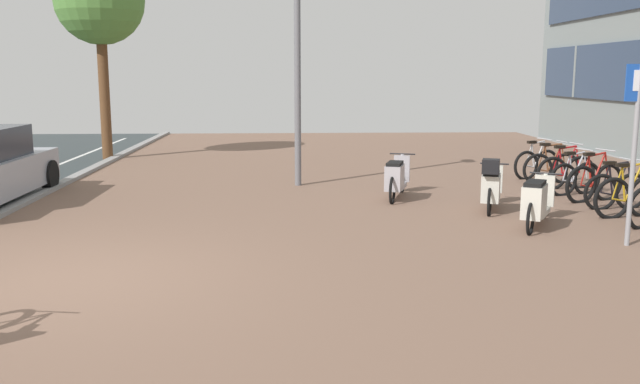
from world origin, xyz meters
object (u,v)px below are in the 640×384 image
object	(u,v)px
bicycle_rack_08	(536,164)
bicycle_rack_03	(616,191)
parking_sign	(635,135)
bicycle_rack_02	(629,197)
bicycle_rack_06	(566,172)
scooter_mid	(396,178)
lamp_post	(297,47)
scooter_near	(491,186)
street_tree	(99,2)
bicycle_rack_04	(595,183)
bicycle_rack_07	(551,168)
bicycle_rack_05	(575,178)
scooter_far	(536,202)

from	to	relation	value
bicycle_rack_08	bicycle_rack_03	bearing A→B (deg)	-88.08
parking_sign	bicycle_rack_02	bearing A→B (deg)	62.89
bicycle_rack_06	parking_sign	size ratio (longest dim) A/B	0.54
bicycle_rack_02	scooter_mid	distance (m)	4.10
lamp_post	bicycle_rack_03	bearing A→B (deg)	-26.88
bicycle_rack_02	scooter_near	size ratio (longest dim) A/B	0.83
scooter_near	scooter_mid	distance (m)	1.95
bicycle_rack_06	street_tree	xyz separation A→B (m)	(-10.99, 5.62, 4.00)
bicycle_rack_04	parking_sign	xyz separation A→B (m)	(-1.02, -3.32, 1.20)
bicycle_rack_07	parking_sign	xyz separation A→B (m)	(-1.04, -5.49, 1.22)
parking_sign	street_tree	bearing A→B (deg)	133.70
parking_sign	scooter_mid	bearing A→B (deg)	125.61
scooter_near	parking_sign	bearing A→B (deg)	-64.02
bicycle_rack_06	scooter_near	xyz separation A→B (m)	(-2.28, -2.28, 0.10)
bicycle_rack_06	bicycle_rack_04	bearing A→B (deg)	-91.64
bicycle_rack_05	street_tree	distance (m)	13.22
bicycle_rack_05	scooter_far	bearing A→B (deg)	-122.67
scooter_far	bicycle_rack_07	bearing A→B (deg)	65.95
scooter_far	bicycle_rack_06	bearing A→B (deg)	61.49
bicycle_rack_05	bicycle_rack_06	distance (m)	0.73
bicycle_rack_03	bicycle_rack_08	size ratio (longest dim) A/B	1.04
bicycle_rack_03	bicycle_rack_06	bearing A→B (deg)	90.64
bicycle_rack_05	street_tree	size ratio (longest dim) A/B	0.22
bicycle_rack_08	lamp_post	size ratio (longest dim) A/B	0.23
bicycle_rack_04	bicycle_rack_02	bearing A→B (deg)	-92.58
street_tree	bicycle_rack_07	bearing A→B (deg)	-24.08
scooter_near	street_tree	size ratio (longest dim) A/B	0.29
bicycle_rack_05	parking_sign	size ratio (longest dim) A/B	0.49
bicycle_rack_07	bicycle_rack_06	bearing A→B (deg)	-87.83
scooter_near	scooter_far	distance (m)	1.37
bicycle_rack_08	scooter_near	size ratio (longest dim) A/B	0.75
bicycle_rack_07	scooter_far	xyz separation A→B (m)	(-1.93, -4.33, 0.07)
bicycle_rack_03	street_tree	size ratio (longest dim) A/B	0.23
bicycle_rack_04	bicycle_rack_06	world-z (taller)	bicycle_rack_04
bicycle_rack_04	bicycle_rack_06	xyz separation A→B (m)	(0.04, 1.45, -0.01)
bicycle_rack_05	bicycle_rack_03	bearing A→B (deg)	-84.70
bicycle_rack_04	bicycle_rack_06	size ratio (longest dim) A/B	1.00
bicycle_rack_03	parking_sign	bearing A→B (deg)	-112.77
bicycle_rack_05	scooter_far	size ratio (longest dim) A/B	0.75
bicycle_rack_04	bicycle_rack_07	world-z (taller)	bicycle_rack_04
scooter_near	parking_sign	distance (m)	2.98
bicycle_rack_06	lamp_post	world-z (taller)	lamp_post
lamp_post	bicycle_rack_04	bearing A→B (deg)	-20.98
bicycle_rack_05	parking_sign	xyz separation A→B (m)	(-0.96, -4.04, 1.22)
bicycle_rack_08	street_tree	distance (m)	12.33
bicycle_rack_05	scooter_mid	xyz separation A→B (m)	(-3.64, -0.29, 0.07)
scooter_near	bicycle_rack_08	bearing A→B (deg)	59.63
scooter_near	scooter_far	size ratio (longest dim) A/B	1.00
bicycle_rack_05	scooter_far	distance (m)	3.43
bicycle_rack_08	scooter_far	xyz separation A→B (m)	(-1.86, -5.05, 0.08)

